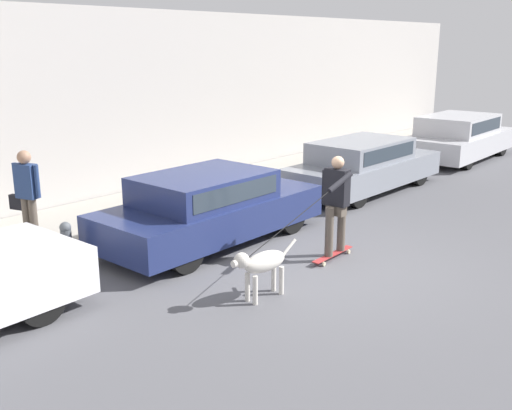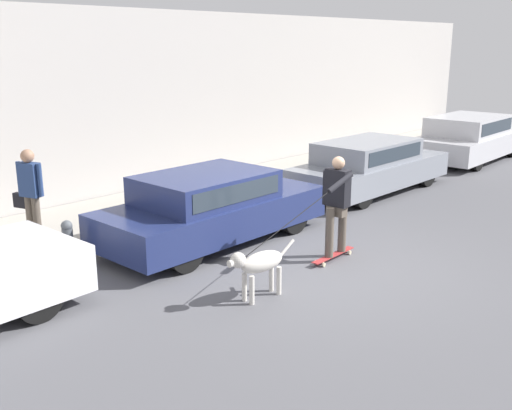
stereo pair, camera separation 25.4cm
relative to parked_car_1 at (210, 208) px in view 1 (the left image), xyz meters
The scene contains 10 objects.
ground_plane 2.28m from the parked_car_1, 79.45° to the right, with size 36.00×36.00×0.00m, color #545459.
back_wall 4.11m from the parked_car_1, 84.01° to the left, with size 32.00×0.30×4.12m.
sidewalk_curb 2.46m from the parked_car_1, 80.35° to the left, with size 30.00×2.59×0.15m.
parked_car_1 is the anchor object (origin of this frame).
parked_car_2 5.02m from the parked_car_1, ahead, with size 4.49×1.68×1.23m.
parked_car_3 10.37m from the parked_car_1, ahead, with size 4.51×1.97×1.32m.
dog 2.58m from the parked_car_1, 118.34° to the right, with size 1.19×0.34×0.76m.
skateboarder 2.26m from the parked_car_1, 69.99° to the right, with size 2.84×0.55×1.69m.
pedestrian_with_bag 3.03m from the parked_car_1, 140.74° to the left, with size 0.31×0.62×1.57m.
fire_hydrant 2.46m from the parked_car_1, 160.44° to the left, with size 0.18×0.18×0.73m.
Camera 1 is at (-7.36, -5.08, 3.41)m, focal length 42.00 mm.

